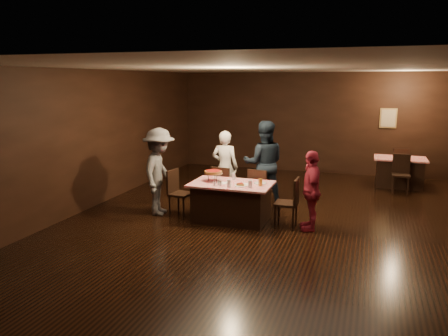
{
  "coord_description": "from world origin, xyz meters",
  "views": [
    {
      "loc": [
        1.76,
        -8.29,
        2.78
      ],
      "look_at": [
        -1.05,
        -0.0,
        1.0
      ],
      "focal_mm": 35.0,
      "sensor_mm": 36.0,
      "label": 1
    }
  ],
  "objects_px": {
    "plate_empty": "(260,183)",
    "glass_front_right": "(250,184)",
    "diner_navy_hoodie": "(264,163)",
    "pizza_stand": "(213,172)",
    "diner_white_jacket": "(225,167)",
    "glass_amber": "(260,182)",
    "main_table": "(231,202)",
    "chair_far_right": "(260,190)",
    "glass_back": "(234,176)",
    "chair_back_far": "(398,165)",
    "glass_front_left": "(229,183)",
    "chair_back_near": "(401,174)",
    "chair_end_left": "(181,193)",
    "back_table": "(399,172)",
    "diner_red_shirt": "(311,191)",
    "chair_end_right": "(286,202)",
    "chair_far_left": "(224,187)",
    "diner_grey_knit": "(159,172)"
  },
  "relations": [
    {
      "from": "chair_end_right",
      "to": "chair_back_far",
      "type": "height_order",
      "value": "same"
    },
    {
      "from": "back_table",
      "to": "glass_front_right",
      "type": "xyz_separation_m",
      "value": [
        -2.87,
        -4.38,
        0.46
      ]
    },
    {
      "from": "main_table",
      "to": "plate_empty",
      "type": "relative_size",
      "value": 6.4
    },
    {
      "from": "chair_end_left",
      "to": "plate_empty",
      "type": "height_order",
      "value": "chair_end_left"
    },
    {
      "from": "glass_front_right",
      "to": "glass_back",
      "type": "bearing_deg",
      "value": 132.27
    },
    {
      "from": "chair_end_right",
      "to": "diner_navy_hoodie",
      "type": "relative_size",
      "value": 0.5
    },
    {
      "from": "main_table",
      "to": "glass_amber",
      "type": "bearing_deg",
      "value": -4.76
    },
    {
      "from": "chair_back_far",
      "to": "glass_amber",
      "type": "relative_size",
      "value": 6.79
    },
    {
      "from": "chair_far_left",
      "to": "diner_grey_knit",
      "type": "xyz_separation_m",
      "value": [
        -1.16,
        -0.79,
        0.43
      ]
    },
    {
      "from": "chair_far_right",
      "to": "glass_back",
      "type": "relative_size",
      "value": 6.79
    },
    {
      "from": "pizza_stand",
      "to": "glass_front_right",
      "type": "bearing_deg",
      "value": -19.44
    },
    {
      "from": "chair_back_near",
      "to": "diner_navy_hoodie",
      "type": "distance_m",
      "value": 3.69
    },
    {
      "from": "glass_amber",
      "to": "chair_back_near",
      "type": "bearing_deg",
      "value": 51.95
    },
    {
      "from": "plate_empty",
      "to": "glass_front_right",
      "type": "distance_m",
      "value": 0.42
    },
    {
      "from": "chair_end_left",
      "to": "diner_white_jacket",
      "type": "xyz_separation_m",
      "value": [
        0.56,
        1.2,
        0.36
      ]
    },
    {
      "from": "glass_front_left",
      "to": "glass_back",
      "type": "relative_size",
      "value": 1.0
    },
    {
      "from": "chair_far_left",
      "to": "chair_back_far",
      "type": "distance_m",
      "value": 5.45
    },
    {
      "from": "chair_back_near",
      "to": "back_table",
      "type": "bearing_deg",
      "value": 89.87
    },
    {
      "from": "main_table",
      "to": "chair_end_left",
      "type": "distance_m",
      "value": 1.1
    },
    {
      "from": "chair_back_far",
      "to": "plate_empty",
      "type": "height_order",
      "value": "chair_back_far"
    },
    {
      "from": "chair_far_right",
      "to": "chair_back_far",
      "type": "xyz_separation_m",
      "value": [
        2.92,
        3.98,
        0.0
      ]
    },
    {
      "from": "main_table",
      "to": "back_table",
      "type": "bearing_deg",
      "value": 51.18
    },
    {
      "from": "glass_amber",
      "to": "glass_front_left",
      "type": "bearing_deg",
      "value": -155.56
    },
    {
      "from": "diner_grey_knit",
      "to": "glass_front_left",
      "type": "xyz_separation_m",
      "value": [
        1.61,
        -0.26,
        -0.07
      ]
    },
    {
      "from": "main_table",
      "to": "glass_amber",
      "type": "xyz_separation_m",
      "value": [
        0.6,
        -0.05,
        0.46
      ]
    },
    {
      "from": "diner_navy_hoodie",
      "to": "chair_back_far",
      "type": "bearing_deg",
      "value": -147.04
    },
    {
      "from": "chair_far_right",
      "to": "diner_white_jacket",
      "type": "relative_size",
      "value": 0.57
    },
    {
      "from": "back_table",
      "to": "chair_far_right",
      "type": "distance_m",
      "value": 4.47
    },
    {
      "from": "chair_back_near",
      "to": "diner_red_shirt",
      "type": "relative_size",
      "value": 0.63
    },
    {
      "from": "back_table",
      "to": "chair_far_left",
      "type": "height_order",
      "value": "chair_far_left"
    },
    {
      "from": "diner_navy_hoodie",
      "to": "pizza_stand",
      "type": "relative_size",
      "value": 5.0
    },
    {
      "from": "chair_far_right",
      "to": "glass_front_right",
      "type": "bearing_deg",
      "value": 99.77
    },
    {
      "from": "glass_back",
      "to": "chair_back_near",
      "type": "bearing_deg",
      "value": 42.86
    },
    {
      "from": "chair_end_right",
      "to": "chair_back_near",
      "type": "distance_m",
      "value": 4.09
    },
    {
      "from": "main_table",
      "to": "chair_back_near",
      "type": "relative_size",
      "value": 1.68
    },
    {
      "from": "glass_front_left",
      "to": "glass_amber",
      "type": "relative_size",
      "value": 1.0
    },
    {
      "from": "pizza_stand",
      "to": "glass_back",
      "type": "bearing_deg",
      "value": 35.54
    },
    {
      "from": "chair_far_left",
      "to": "chair_far_right",
      "type": "height_order",
      "value": "same"
    },
    {
      "from": "pizza_stand",
      "to": "diner_red_shirt",
      "type": "bearing_deg",
      "value": -2.22
    },
    {
      "from": "main_table",
      "to": "diner_navy_hoodie",
      "type": "height_order",
      "value": "diner_navy_hoodie"
    },
    {
      "from": "main_table",
      "to": "glass_back",
      "type": "xyz_separation_m",
      "value": [
        -0.05,
        0.3,
        0.46
      ]
    },
    {
      "from": "main_table",
      "to": "diner_white_jacket",
      "type": "bearing_deg",
      "value": 114.14
    },
    {
      "from": "chair_back_near",
      "to": "glass_front_left",
      "type": "distance_m",
      "value": 4.98
    },
    {
      "from": "main_table",
      "to": "pizza_stand",
      "type": "relative_size",
      "value": 4.21
    },
    {
      "from": "back_table",
      "to": "chair_end_left",
      "type": "height_order",
      "value": "chair_end_left"
    },
    {
      "from": "chair_end_left",
      "to": "diner_white_jacket",
      "type": "height_order",
      "value": "diner_white_jacket"
    },
    {
      "from": "chair_far_left",
      "to": "glass_front_left",
      "type": "xyz_separation_m",
      "value": [
        0.45,
        -1.05,
        0.37
      ]
    },
    {
      "from": "chair_end_left",
      "to": "diner_red_shirt",
      "type": "distance_m",
      "value": 2.68
    },
    {
      "from": "back_table",
      "to": "diner_white_jacket",
      "type": "bearing_deg",
      "value": -142.82
    },
    {
      "from": "diner_white_jacket",
      "to": "glass_amber",
      "type": "distance_m",
      "value": 1.69
    }
  ]
}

